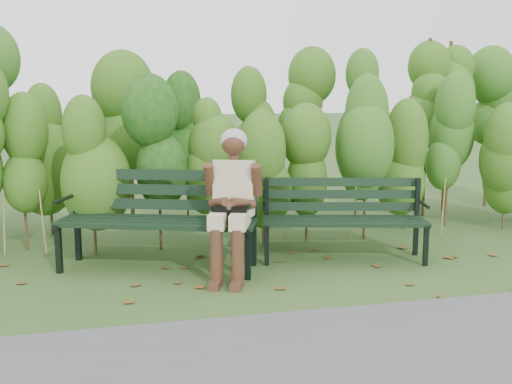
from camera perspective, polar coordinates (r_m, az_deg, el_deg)
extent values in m
plane|color=#2F4D23|center=(5.64, 0.82, -8.11)|extent=(80.00, 80.00, 0.00)
cylinder|color=#47381E|center=(6.70, -20.13, -2.34)|extent=(0.03, 0.03, 0.80)
ellipsoid|color=#416824|center=(6.60, -20.45, 3.11)|extent=(0.64, 0.64, 1.44)
cylinder|color=#47381E|center=(6.65, -14.89, -2.15)|extent=(0.03, 0.03, 0.80)
ellipsoid|color=#416824|center=(6.55, -15.13, 3.34)|extent=(0.64, 0.64, 1.44)
cylinder|color=#47381E|center=(6.66, -9.62, -1.95)|extent=(0.03, 0.03, 0.80)
ellipsoid|color=#416824|center=(6.56, -9.77, 3.54)|extent=(0.64, 0.64, 1.44)
cylinder|color=#47381E|center=(6.72, -4.40, -1.73)|extent=(0.03, 0.03, 0.80)
ellipsoid|color=#416824|center=(6.62, -4.47, 3.71)|extent=(0.64, 0.64, 1.44)
cylinder|color=#47381E|center=(6.84, 0.67, -1.50)|extent=(0.03, 0.03, 0.80)
ellipsoid|color=#416824|center=(6.74, 0.68, 3.84)|extent=(0.64, 0.64, 1.44)
cylinder|color=#47381E|center=(7.01, 5.53, -1.28)|extent=(0.03, 0.03, 0.80)
ellipsoid|color=#416824|center=(6.92, 5.62, 3.94)|extent=(0.64, 0.64, 1.44)
cylinder|color=#47381E|center=(7.23, 10.13, -1.05)|extent=(0.03, 0.03, 0.80)
ellipsoid|color=#416824|center=(7.14, 10.28, 4.00)|extent=(0.64, 0.64, 1.44)
cylinder|color=#47381E|center=(7.49, 14.43, -0.84)|extent=(0.03, 0.03, 0.80)
ellipsoid|color=#416824|center=(7.40, 14.64, 4.04)|extent=(0.64, 0.64, 1.44)
cylinder|color=#47381E|center=(7.79, 18.43, -0.63)|extent=(0.03, 0.03, 0.80)
ellipsoid|color=#416824|center=(7.71, 18.68, 4.06)|extent=(0.64, 0.64, 1.44)
cylinder|color=#47381E|center=(8.12, 22.10, -0.44)|extent=(0.03, 0.03, 0.80)
ellipsoid|color=#416824|center=(8.05, 22.39, 4.05)|extent=(0.64, 0.64, 1.44)
cylinder|color=#47381E|center=(7.63, -17.68, 0.34)|extent=(0.04, 0.04, 1.10)
ellipsoid|color=#0F4910|center=(7.54, -18.02, 6.95)|extent=(0.70, 0.70, 1.98)
cylinder|color=#47381E|center=(7.60, -11.91, 0.56)|extent=(0.04, 0.04, 1.10)
ellipsoid|color=#0F4910|center=(7.52, -12.14, 7.20)|extent=(0.70, 0.70, 1.98)
cylinder|color=#47381E|center=(7.66, -6.16, 0.78)|extent=(0.04, 0.04, 1.10)
ellipsoid|color=#0F4910|center=(7.57, -6.28, 7.37)|extent=(0.70, 0.70, 1.98)
cylinder|color=#47381E|center=(7.79, -0.54, 0.98)|extent=(0.04, 0.04, 1.10)
ellipsoid|color=#0F4910|center=(7.71, -0.55, 7.47)|extent=(0.70, 0.70, 1.98)
cylinder|color=#47381E|center=(7.99, 4.84, 1.17)|extent=(0.04, 0.04, 1.10)
ellipsoid|color=#0F4910|center=(7.91, 4.93, 7.49)|extent=(0.70, 0.70, 1.98)
cylinder|color=#47381E|center=(8.26, 9.91, 1.33)|extent=(0.04, 0.04, 1.10)
ellipsoid|color=#0F4910|center=(8.18, 10.09, 7.44)|extent=(0.70, 0.70, 1.98)
cylinder|color=#47381E|center=(8.59, 14.63, 1.48)|extent=(0.04, 0.04, 1.10)
ellipsoid|color=#0F4910|center=(8.52, 14.88, 7.35)|extent=(0.70, 0.70, 1.98)
cylinder|color=#47381E|center=(8.97, 18.97, 1.60)|extent=(0.04, 0.04, 1.10)
ellipsoid|color=#0F4910|center=(8.90, 19.28, 7.22)|extent=(0.70, 0.70, 1.98)
cylinder|color=#47381E|center=(9.40, 22.94, 1.71)|extent=(0.04, 0.04, 1.10)
cube|color=brown|center=(5.37, -9.31, -9.13)|extent=(0.11, 0.11, 0.01)
cube|color=brown|center=(6.20, 16.85, -6.87)|extent=(0.11, 0.11, 0.01)
cube|color=brown|center=(6.41, -14.65, -6.23)|extent=(0.11, 0.11, 0.01)
cube|color=brown|center=(6.24, 20.18, -6.95)|extent=(0.10, 0.08, 0.01)
cube|color=brown|center=(6.29, -10.31, -6.37)|extent=(0.08, 0.10, 0.01)
cube|color=brown|center=(5.82, 19.04, -8.05)|extent=(0.10, 0.11, 0.01)
cube|color=brown|center=(6.59, 19.28, -6.02)|extent=(0.11, 0.11, 0.01)
cube|color=brown|center=(5.80, 18.64, -8.11)|extent=(0.09, 0.11, 0.01)
cube|color=brown|center=(6.78, 19.32, -5.60)|extent=(0.11, 0.11, 0.01)
cube|color=brown|center=(4.79, -10.98, -11.52)|extent=(0.11, 0.10, 0.01)
cube|color=brown|center=(4.55, -22.24, -13.26)|extent=(0.09, 0.11, 0.01)
cube|color=brown|center=(6.26, 13.77, -6.57)|extent=(0.11, 0.11, 0.01)
cube|color=brown|center=(6.36, -9.25, -6.15)|extent=(0.10, 0.11, 0.01)
cube|color=brown|center=(6.49, 7.49, -5.81)|extent=(0.10, 0.08, 0.01)
cube|color=brown|center=(6.34, 13.25, -6.35)|extent=(0.11, 0.11, 0.01)
cube|color=brown|center=(5.89, -0.46, -7.32)|extent=(0.09, 0.10, 0.01)
cube|color=brown|center=(4.58, 5.54, -12.42)|extent=(0.10, 0.11, 0.01)
cube|color=brown|center=(6.68, 8.21, -5.36)|extent=(0.08, 0.10, 0.01)
cube|color=brown|center=(4.75, -17.01, -11.99)|extent=(0.09, 0.10, 0.01)
cube|color=brown|center=(5.33, 9.20, -9.30)|extent=(0.10, 0.09, 0.01)
cube|color=brown|center=(6.13, -9.75, -6.79)|extent=(0.11, 0.11, 0.01)
cube|color=brown|center=(5.86, -11.47, -7.61)|extent=(0.10, 0.11, 0.01)
cube|color=brown|center=(5.42, 17.86, -9.30)|extent=(0.10, 0.11, 0.01)
cube|color=brown|center=(6.42, -22.56, -6.63)|extent=(0.11, 0.11, 0.01)
cube|color=brown|center=(5.70, -15.07, -8.23)|extent=(0.11, 0.11, 0.01)
cube|color=brown|center=(5.12, -16.26, -10.34)|extent=(0.11, 0.11, 0.01)
cube|color=brown|center=(5.81, 5.07, -7.59)|extent=(0.09, 0.11, 0.01)
cube|color=brown|center=(5.59, -20.50, -8.87)|extent=(0.07, 0.09, 0.01)
cube|color=brown|center=(6.70, 15.99, -5.61)|extent=(0.11, 0.11, 0.01)
cube|color=brown|center=(4.88, -22.69, -11.72)|extent=(0.11, 0.10, 0.01)
cube|color=brown|center=(5.40, -17.33, -9.35)|extent=(0.11, 0.11, 0.01)
cube|color=brown|center=(6.24, -15.15, -6.69)|extent=(0.11, 0.11, 0.01)
cube|color=brown|center=(5.85, -10.42, -7.61)|extent=(0.09, 0.11, 0.01)
cube|color=black|center=(5.64, -9.95, -3.26)|extent=(1.83, 0.75, 0.04)
cube|color=black|center=(5.77, -9.58, -2.97)|extent=(1.83, 0.75, 0.04)
cube|color=black|center=(5.89, -9.23, -2.70)|extent=(1.83, 0.75, 0.04)
cube|color=black|center=(6.02, -8.89, -2.43)|extent=(1.83, 0.75, 0.04)
cube|color=black|center=(6.09, -8.68, -1.18)|extent=(1.81, 0.70, 0.11)
cube|color=black|center=(6.07, -8.68, 0.22)|extent=(1.81, 0.70, 0.11)
cube|color=black|center=(6.07, -8.67, 1.62)|extent=(1.81, 0.70, 0.11)
cube|color=black|center=(6.00, -18.28, -5.16)|extent=(0.07, 0.07, 0.47)
cube|color=black|center=(6.35, -16.70, -2.08)|extent=(0.07, 0.07, 0.95)
cube|color=black|center=(6.14, -17.57, -2.73)|extent=(0.23, 0.51, 0.04)
cylinder|color=black|center=(6.05, -17.88, -0.68)|extent=(0.17, 0.38, 0.04)
cube|color=black|center=(5.51, -0.77, -5.98)|extent=(0.07, 0.07, 0.47)
cube|color=black|center=(5.89, -0.23, -2.58)|extent=(0.07, 0.07, 0.95)
cube|color=black|center=(5.66, -0.51, -3.30)|extent=(0.23, 0.51, 0.04)
cylinder|color=black|center=(5.56, -0.58, -1.09)|extent=(0.17, 0.38, 0.04)
cube|color=black|center=(5.98, 8.62, -3.10)|extent=(1.63, 0.49, 0.04)
cube|color=black|center=(6.09, 8.47, -2.86)|extent=(1.63, 0.49, 0.04)
cube|color=black|center=(6.20, 8.33, -2.64)|extent=(1.63, 0.49, 0.04)
cube|color=black|center=(6.32, 8.19, -2.42)|extent=(1.63, 0.49, 0.04)
cube|color=black|center=(6.38, 8.11, -1.37)|extent=(1.61, 0.45, 0.10)
cube|color=black|center=(6.37, 8.13, -0.21)|extent=(1.61, 0.45, 0.10)
cube|color=black|center=(6.36, 8.14, 0.95)|extent=(1.61, 0.45, 0.10)
cube|color=black|center=(5.96, 1.03, -5.07)|extent=(0.06, 0.06, 0.41)
cube|color=black|center=(6.30, 1.01, -2.35)|extent=(0.06, 0.06, 0.83)
cube|color=black|center=(6.10, 1.02, -2.93)|extent=(0.15, 0.46, 0.04)
cylinder|color=black|center=(6.01, 1.03, -1.15)|extent=(0.11, 0.34, 0.03)
cube|color=black|center=(6.18, 15.87, -4.92)|extent=(0.06, 0.06, 0.41)
cube|color=black|center=(6.50, 15.05, -2.30)|extent=(0.06, 0.06, 0.83)
cube|color=black|center=(6.31, 15.52, -2.86)|extent=(0.15, 0.46, 0.04)
cylinder|color=black|center=(6.23, 15.71, -1.13)|extent=(0.11, 0.34, 0.03)
cube|color=#C1B691|center=(5.46, -3.50, -2.56)|extent=(0.29, 0.47, 0.14)
cube|color=#C1B691|center=(5.43, -1.52, -2.61)|extent=(0.29, 0.47, 0.14)
cylinder|color=#4A2A1B|center=(5.36, -3.79, -6.21)|extent=(0.15, 0.15, 0.52)
cylinder|color=#4A2A1B|center=(5.33, -1.77, -6.28)|extent=(0.15, 0.15, 0.52)
cube|color=#4A2A1B|center=(5.35, -3.93, -8.79)|extent=(0.16, 0.23, 0.06)
cube|color=#4A2A1B|center=(5.32, -1.89, -8.88)|extent=(0.16, 0.23, 0.06)
cube|color=#C1B691|center=(5.67, -2.08, 0.41)|extent=(0.45, 0.38, 0.55)
cylinder|color=#4A2A1B|center=(5.61, -2.13, 3.24)|extent=(0.09, 0.09, 0.11)
sphere|color=#4A2A1B|center=(5.59, -2.16, 4.62)|extent=(0.22, 0.22, 0.22)
ellipsoid|color=gray|center=(5.61, -2.12, 4.91)|extent=(0.25, 0.24, 0.23)
cylinder|color=#4A2A1B|center=(5.61, -4.45, 1.21)|extent=(0.16, 0.24, 0.33)
cylinder|color=#4A2A1B|center=(5.55, 0.04, 1.14)|extent=(0.16, 0.24, 0.33)
cylinder|color=#4A2A1B|center=(5.49, -3.56, -1.02)|extent=(0.17, 0.30, 0.14)
cylinder|color=#4A2A1B|center=(5.46, -1.27, -1.07)|extent=(0.29, 0.22, 0.14)
sphere|color=#4A2A1B|center=(5.42, -2.52, -1.39)|extent=(0.12, 0.12, 0.12)
cube|color=black|center=(5.44, -2.50, -2.13)|extent=(0.34, 0.23, 0.17)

